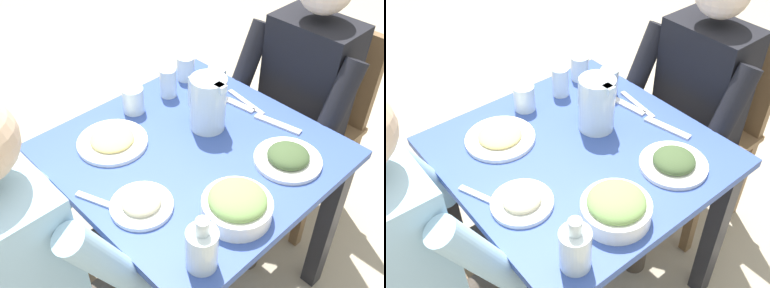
# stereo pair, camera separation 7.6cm
# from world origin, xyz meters

# --- Properties ---
(ground_plane) EXTENTS (8.00, 8.00, 0.00)m
(ground_plane) POSITION_xyz_m (0.00, 0.00, 0.00)
(ground_plane) COLOR tan
(dining_table) EXTENTS (0.81, 0.81, 0.72)m
(dining_table) POSITION_xyz_m (0.00, 0.00, 0.59)
(dining_table) COLOR #334C99
(dining_table) RESTS_ON ground_plane
(chair_near) EXTENTS (0.40, 0.40, 0.90)m
(chair_near) POSITION_xyz_m (-0.02, -0.71, 0.51)
(chair_near) COLOR brown
(chair_near) RESTS_ON ground_plane
(diner_near) EXTENTS (0.48, 0.53, 1.19)m
(diner_near) POSITION_xyz_m (-0.02, -0.51, 0.66)
(diner_near) COLOR black
(diner_near) RESTS_ON ground_plane
(diner_far) EXTENTS (0.48, 0.53, 1.19)m
(diner_far) POSITION_xyz_m (0.01, 0.51, 0.66)
(diner_far) COLOR #9EC6E0
(diner_far) RESTS_ON ground_plane
(water_pitcher) EXTENTS (0.16, 0.12, 0.19)m
(water_pitcher) POSITION_xyz_m (0.05, -0.12, 0.82)
(water_pitcher) COLOR silver
(water_pitcher) RESTS_ON dining_table
(salad_bowl) EXTENTS (0.19, 0.19, 0.09)m
(salad_bowl) POSITION_xyz_m (-0.28, 0.11, 0.76)
(salad_bowl) COLOR white
(salad_bowl) RESTS_ON dining_table
(plate_fries) EXTENTS (0.23, 0.23, 0.04)m
(plate_fries) POSITION_xyz_m (0.20, 0.17, 0.74)
(plate_fries) COLOR white
(plate_fries) RESTS_ON dining_table
(plate_beans) EXTENTS (0.18, 0.18, 0.04)m
(plate_beans) POSITION_xyz_m (-0.08, 0.28, 0.74)
(plate_beans) COLOR white
(plate_beans) RESTS_ON dining_table
(plate_dolmas) EXTENTS (0.21, 0.21, 0.05)m
(plate_dolmas) POSITION_xyz_m (-0.25, -0.17, 0.74)
(plate_dolmas) COLOR white
(plate_dolmas) RESTS_ON dining_table
(water_glass_far_left) EXTENTS (0.08, 0.08, 0.09)m
(water_glass_far_left) POSITION_xyz_m (0.29, 0.01, 0.77)
(water_glass_far_left) COLOR silver
(water_glass_far_left) RESTS_ON dining_table
(water_glass_far_right) EXTENTS (0.07, 0.07, 0.10)m
(water_glass_far_right) POSITION_xyz_m (0.32, -0.27, 0.77)
(water_glass_far_right) COLOR silver
(water_glass_far_right) RESTS_ON dining_table
(water_glass_by_pitcher) EXTENTS (0.06, 0.06, 0.11)m
(water_glass_by_pitcher) POSITION_xyz_m (0.28, -0.15, 0.78)
(water_glass_by_pitcher) COLOR silver
(water_glass_by_pitcher) RESTS_ON dining_table
(water_glass_near_left) EXTENTS (0.07, 0.07, 0.11)m
(water_glass_near_left) POSITION_xyz_m (0.17, -0.28, 0.78)
(water_glass_near_left) COLOR silver
(water_glass_near_left) RESTS_ON dining_table
(oil_carafe) EXTENTS (0.08, 0.08, 0.16)m
(oil_carafe) POSITION_xyz_m (-0.33, 0.29, 0.78)
(oil_carafe) COLOR silver
(oil_carafe) RESTS_ON dining_table
(fork_near) EXTENTS (0.17, 0.06, 0.01)m
(fork_near) POSITION_xyz_m (-0.11, -0.29, 0.73)
(fork_near) COLOR silver
(fork_near) RESTS_ON dining_table
(knife_near) EXTENTS (0.18, 0.08, 0.01)m
(knife_near) POSITION_xyz_m (0.00, 0.35, 0.73)
(knife_near) COLOR silver
(knife_near) RESTS_ON dining_table
(fork_far) EXTENTS (0.17, 0.05, 0.01)m
(fork_far) POSITION_xyz_m (0.08, -0.28, 0.73)
(fork_far) COLOR silver
(fork_far) RESTS_ON dining_table
(knife_far) EXTENTS (0.19, 0.05, 0.01)m
(knife_far) POSITION_xyz_m (0.05, -0.31, 0.73)
(knife_far) COLOR silver
(knife_far) RESTS_ON dining_table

